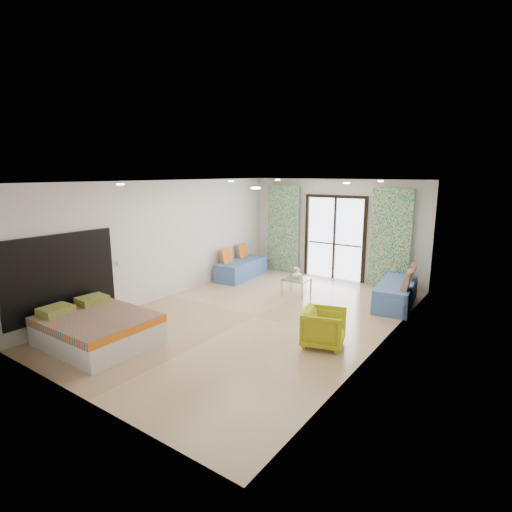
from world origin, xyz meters
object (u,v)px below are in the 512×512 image
Objects in this scene: daybed_left at (241,268)px; armchair at (324,326)px; coffee_table at (297,280)px; bed at (97,329)px; daybed_right at (397,293)px.

armchair is at bearing -41.04° from daybed_left.
coffee_table is 2.87m from armchair.
coffee_table is (1.41, 4.39, 0.09)m from bed.
daybed_right is (4.23, 0.08, 0.01)m from daybed_left.
bed is 0.95× the size of daybed_right.
daybed_right is 2.75× the size of armchair.
coffee_table is at bearing -19.53° from daybed_left.
bed is 6.14m from daybed_right.
daybed_left is 2.60× the size of armchair.
daybed_left reaches higher than coffee_table.
armchair is (3.84, -2.77, 0.08)m from daybed_left.
daybed_right reaches higher than armchair.
armchair reaches higher than bed.
armchair is (1.79, -2.25, -0.01)m from coffee_table.
daybed_left reaches higher than bed.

